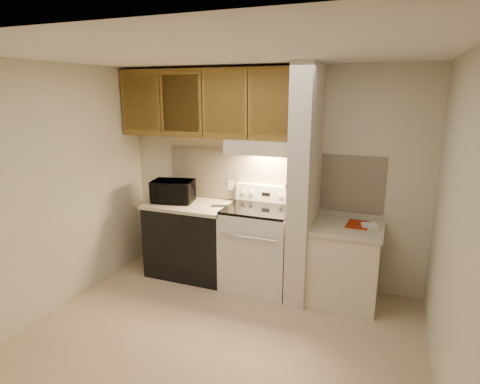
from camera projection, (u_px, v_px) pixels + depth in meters
The scene contains 50 objects.
floor at pixel (217, 340), 3.68m from camera, with size 3.60×3.60×0.00m, color #C8AE8C.
ceiling at pixel (213, 53), 3.08m from camera, with size 3.60×3.60×0.00m, color white.
wall_back at pixel (269, 176), 4.73m from camera, with size 3.60×0.02×2.50m, color beige.
wall_left at pixel (52, 191), 4.02m from camera, with size 0.02×3.00×2.50m, color beige.
wall_right at pixel (454, 237), 2.74m from camera, with size 0.02×3.00×2.50m, color beige.
backsplash at pixel (268, 177), 4.73m from camera, with size 2.60×0.02×0.63m, color beige.
range_body at pixel (259, 249), 4.61m from camera, with size 0.76×0.65×0.92m, color silver.
oven_window at pixel (249, 255), 4.32m from camera, with size 0.50×0.01×0.30m, color black.
oven_handle at pixel (248, 237), 4.23m from camera, with size 0.02×0.02×0.65m, color silver.
cooktop at pixel (259, 209), 4.50m from camera, with size 0.74×0.64×0.03m, color black.
range_backguard at pixel (267, 193), 4.73m from camera, with size 0.76×0.08×0.20m, color silver.
range_display at pixel (266, 194), 4.69m from camera, with size 0.10×0.01×0.04m, color black.
range_knob_left_outer at pixel (243, 192), 4.79m from camera, with size 0.05×0.05×0.02m, color silver.
range_knob_left_inner at pixel (251, 193), 4.75m from camera, with size 0.05×0.05×0.02m, color silver.
range_knob_right_inner at pixel (281, 196), 4.62m from camera, with size 0.05×0.05×0.02m, color silver.
range_knob_right_outer at pixel (289, 196), 4.59m from camera, with size 0.05×0.05×0.02m, color silver.
dishwasher_front at pixel (191, 240), 4.94m from camera, with size 1.00×0.63×0.87m, color black.
left_countertop at pixel (190, 205), 4.83m from camera, with size 1.04×0.67×0.04m, color beige.
spoon_rest at pixel (221, 206), 4.69m from camera, with size 0.22×0.07×0.01m, color black.
teal_jar at pixel (170, 194), 5.05m from camera, with size 0.09×0.09×0.10m, color #2A5F61.
outlet at pixel (231, 185), 4.92m from camera, with size 0.08×0.01×0.12m, color beige.
microwave at pixel (173, 191), 4.85m from camera, with size 0.49×0.33×0.27m, color black.
partition_pillar at pixel (305, 186), 4.24m from camera, with size 0.22×0.70×2.50m, color beige.
pillar_trim at pixel (294, 180), 4.26m from camera, with size 0.01×0.70×0.04m, color brown.
knife_strip at pixel (293, 179), 4.22m from camera, with size 0.02×0.42×0.04m, color black.
knife_blade_a at pixel (287, 192), 4.10m from camera, with size 0.01×0.04×0.16m, color silver.
knife_handle_a at pixel (288, 177), 4.06m from camera, with size 0.02×0.02×0.10m, color black.
knife_blade_b at pixel (289, 191), 4.18m from camera, with size 0.01×0.04×0.18m, color silver.
knife_handle_b at pixel (290, 176), 4.15m from camera, with size 0.02×0.02×0.10m, color black.
knife_blade_c at pixel (291, 190), 4.24m from camera, with size 0.01×0.04×0.20m, color silver.
knife_handle_c at pixel (292, 174), 4.22m from camera, with size 0.02×0.02×0.10m, color black.
knife_blade_d at pixel (293, 187), 4.31m from camera, with size 0.01×0.04×0.16m, color silver.
knife_handle_d at pixel (293, 173), 4.28m from camera, with size 0.02×0.02×0.10m, color black.
knife_blade_e at pixel (295, 186), 4.39m from camera, with size 0.01×0.04×0.18m, color silver.
knife_handle_e at pixel (295, 172), 4.36m from camera, with size 0.02×0.02×0.10m, color black.
oven_mitt at pixel (296, 190), 4.46m from camera, with size 0.03×0.11×0.26m, color gray.
right_cab_base at pixel (344, 266), 4.28m from camera, with size 0.70×0.60×0.81m, color beige.
right_countertop at pixel (347, 228), 4.17m from camera, with size 0.74×0.64×0.04m, color beige.
red_folder at pixel (358, 224), 4.22m from camera, with size 0.22×0.30×0.01m, color #952007.
white_box at pixel (370, 226), 4.14m from camera, with size 0.16×0.10×0.04m, color white.
range_hood at pixel (263, 146), 4.44m from camera, with size 0.78×0.44×0.15m, color beige.
hood_lip at pixel (257, 153), 4.26m from camera, with size 0.78×0.04×0.06m, color beige.
upper_cabinets at pixel (208, 103), 4.62m from camera, with size 2.18×0.33×0.77m, color brown.
cab_door_a at pixel (140, 103), 4.76m from camera, with size 0.46×0.01×0.63m, color brown.
cab_gap_a at pixel (160, 103), 4.67m from camera, with size 0.01×0.01×0.73m, color black.
cab_door_b at pixel (181, 103), 4.57m from camera, with size 0.46×0.01×0.63m, color brown.
cab_gap_b at pixel (202, 104), 4.47m from camera, with size 0.01×0.01×0.73m, color black.
cab_door_c at pixel (224, 104), 4.38m from camera, with size 0.46×0.01×0.63m, color brown.
cab_gap_c at pixel (248, 104), 4.28m from camera, with size 0.01×0.01×0.73m, color black.
cab_door_d at pixel (272, 104), 4.18m from camera, with size 0.46×0.01×0.63m, color brown.
Camera 1 is at (1.38, -2.94, 2.21)m, focal length 30.00 mm.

